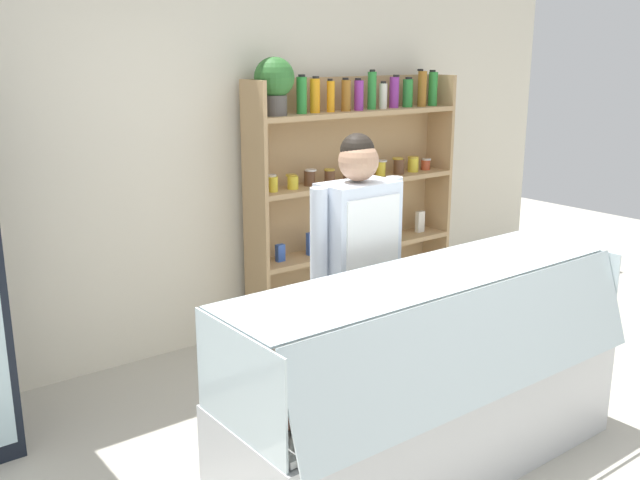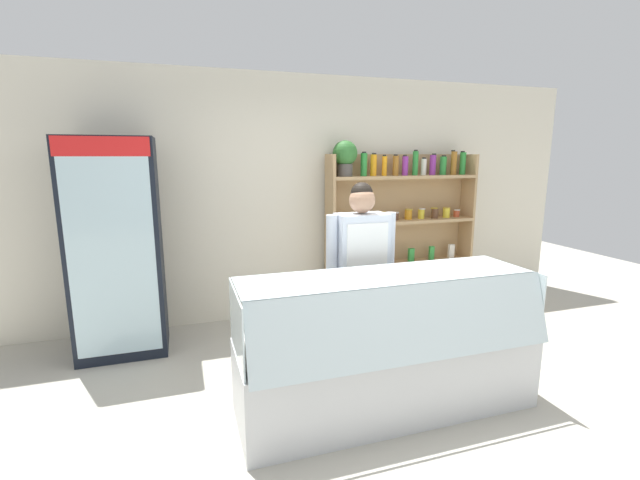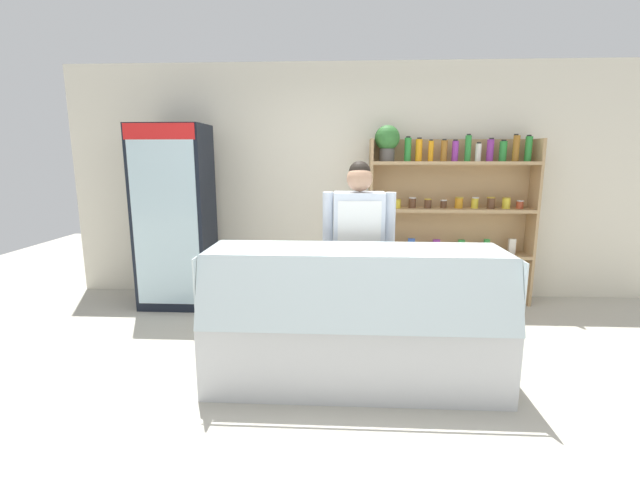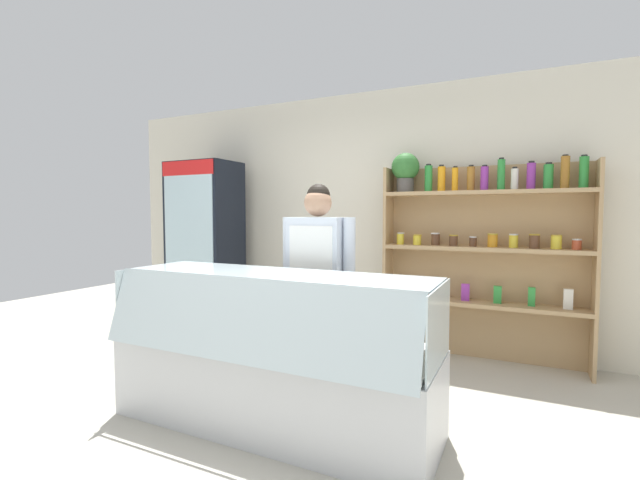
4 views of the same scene
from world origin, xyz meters
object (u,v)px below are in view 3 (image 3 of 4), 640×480
deli_display_case (353,342)px  shop_clerk (358,241)px  drinks_fridge (175,218)px  shelving_unit (443,204)px

deli_display_case → shop_clerk: 0.87m
drinks_fridge → deli_display_case: size_ratio=0.93×
drinks_fridge → deli_display_case: 2.60m
drinks_fridge → shop_clerk: 2.22m
drinks_fridge → shelving_unit: size_ratio=1.00×
drinks_fridge → deli_display_case: (1.93, -1.60, -0.68)m
drinks_fridge → shop_clerk: size_ratio=1.23×
shelving_unit → shop_clerk: bearing=-127.0°
shelving_unit → shop_clerk: shelving_unit is taller
shelving_unit → deli_display_case: size_ratio=0.93×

